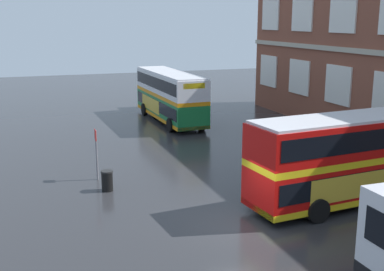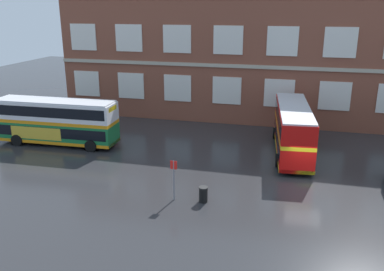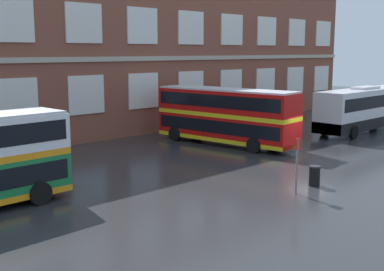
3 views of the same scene
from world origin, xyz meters
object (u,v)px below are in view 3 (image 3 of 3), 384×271
double_decker_middle (226,115)px  station_litter_bin (314,176)px  touring_coach (364,109)px  bus_stand_flag (297,160)px

double_decker_middle → station_litter_bin: bearing=-116.0°
double_decker_middle → touring_coach: double_decker_middle is taller
double_decker_middle → bus_stand_flag: 13.06m
double_decker_middle → bus_stand_flag: size_ratio=4.15×
station_litter_bin → bus_stand_flag: bearing=-174.4°
bus_stand_flag → station_litter_bin: size_ratio=2.62×
touring_coach → bus_stand_flag: size_ratio=4.44×
bus_stand_flag → station_litter_bin: bus_stand_flag is taller
station_litter_bin → double_decker_middle: bearing=64.0°
station_litter_bin → touring_coach: bearing=20.0°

